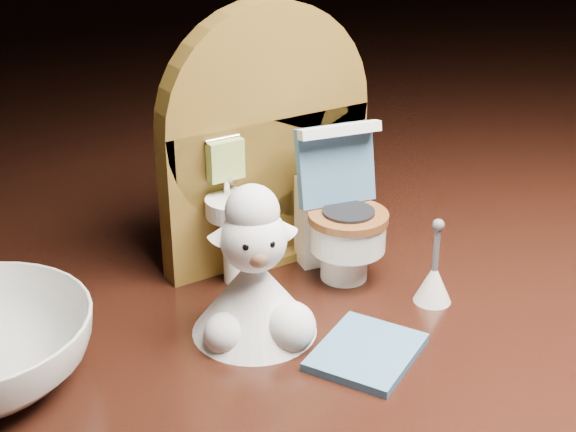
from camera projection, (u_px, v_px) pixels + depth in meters
name	position (u px, v px, depth m)	size (l,w,h in m)	color
backdrop_panel	(267.00, 151.00, 0.45)	(0.13, 0.05, 0.15)	brown
toy_toilet	(339.00, 220.00, 0.45)	(0.05, 0.06, 0.09)	white
bath_mat	(367.00, 352.00, 0.39)	(0.05, 0.04, 0.00)	teal
toilet_brush	(434.00, 280.00, 0.43)	(0.02, 0.02, 0.05)	white
plush_lamb	(255.00, 284.00, 0.39)	(0.06, 0.07, 0.08)	silver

